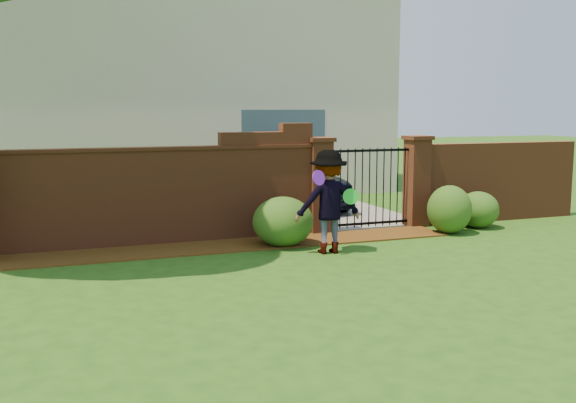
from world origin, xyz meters
name	(u,v)px	position (x,y,z in m)	size (l,w,h in m)	color
ground	(270,300)	(0.00, 0.00, -0.01)	(80.00, 80.00, 0.01)	#234A12
mulch_bed	(154,251)	(-0.95, 3.34, 0.01)	(11.10, 1.08, 0.03)	#3E230B
brick_wall	(85,197)	(-2.01, 4.00, 0.93)	(8.70, 0.31, 2.16)	brown
brick_wall_return	(496,182)	(6.60, 4.00, 0.85)	(4.00, 0.25, 1.70)	brown
pillar_left	(319,185)	(2.40, 4.00, 0.96)	(0.50, 0.50, 1.88)	brown
pillar_right	(417,180)	(4.60, 4.00, 0.96)	(0.50, 0.50, 1.88)	brown
iron_gate	(369,187)	(3.50, 4.00, 0.85)	(1.78, 0.03, 1.60)	black
driveway	(297,203)	(3.50, 8.00, 0.01)	(3.20, 8.00, 0.01)	slate
house	(170,84)	(1.00, 12.00, 3.16)	(12.40, 6.40, 6.30)	beige
car	(295,178)	(3.13, 7.24, 0.74)	(1.75, 4.34, 1.48)	black
shrub_left	(283,222)	(1.29, 3.04, 0.44)	(1.09, 1.09, 0.89)	#1E4B16
shrub_middle	(449,210)	(4.76, 3.03, 0.48)	(0.87, 0.87, 0.95)	#1E4B16
shrub_right	(478,210)	(5.68, 3.35, 0.38)	(0.85, 0.85, 0.75)	#1E4B16
man	(329,202)	(1.82, 2.24, 0.88)	(1.13, 0.65, 1.75)	gray
frisbee_purple	(319,178)	(1.53, 2.01, 1.32)	(0.25, 0.25, 0.02)	purple
frisbee_green	(351,196)	(2.14, 2.05, 0.98)	(0.27, 0.27, 0.02)	green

